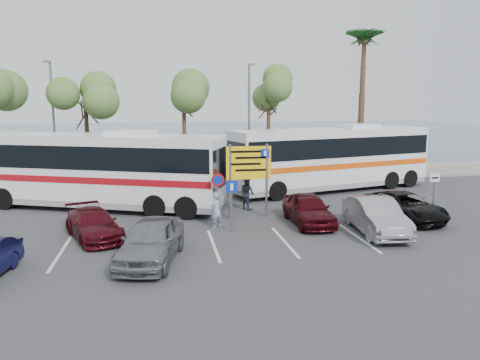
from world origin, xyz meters
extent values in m
plane|color=#37373A|center=(0.00, 0.00, 0.00)|extent=(120.00, 120.00, 0.00)
cube|color=gray|center=(0.00, 14.00, 0.07)|extent=(44.00, 2.40, 0.15)
cube|color=gray|center=(0.00, 16.00, 0.30)|extent=(48.00, 0.80, 0.60)
plane|color=#3D4B62|center=(0.00, 60.00, 0.01)|extent=(140.00, 140.00, 0.00)
cylinder|color=#382619|center=(-8.00, 14.00, 2.67)|extent=(0.28, 0.28, 5.04)
cylinder|color=#382619|center=(-1.50, 14.00, 2.95)|extent=(0.28, 0.28, 5.60)
cylinder|color=#382619|center=(4.50, 14.00, 2.74)|extent=(0.28, 0.28, 5.18)
cylinder|color=#382619|center=(11.50, 14.00, 5.15)|extent=(0.48, 0.48, 10.00)
cylinder|color=slate|center=(-10.00, 13.60, 4.15)|extent=(0.16, 0.16, 8.00)
cylinder|color=slate|center=(-10.00, 13.15, 8.10)|extent=(0.12, 0.90, 0.12)
cube|color=slate|center=(-10.00, 12.65, 8.05)|extent=(0.45, 0.25, 0.12)
cylinder|color=slate|center=(3.00, 13.60, 4.15)|extent=(0.16, 0.16, 8.00)
cylinder|color=slate|center=(3.00, 13.15, 8.10)|extent=(0.12, 0.90, 0.12)
cube|color=slate|center=(3.00, 12.65, 8.05)|extent=(0.45, 0.25, 0.12)
cylinder|color=slate|center=(0.10, 3.20, 1.80)|extent=(0.12, 0.12, 3.60)
cylinder|color=slate|center=(1.90, 3.20, 1.80)|extent=(0.12, 0.12, 3.60)
cube|color=yellow|center=(1.00, 3.20, 2.70)|extent=(2.20, 0.06, 1.60)
cube|color=#0C2699|center=(1.80, 3.16, 3.15)|extent=(0.42, 0.01, 0.42)
cylinder|color=slate|center=(-0.60, 2.40, 1.10)|extent=(0.07, 0.07, 2.20)
cylinder|color=#B20C0C|center=(-0.60, 2.37, 2.05)|extent=(0.60, 0.03, 0.60)
cylinder|color=slate|center=(-0.20, 0.80, 1.10)|extent=(0.07, 0.07, 2.20)
cube|color=#0C2699|center=(-0.20, 0.78, 2.00)|extent=(0.50, 0.03, 0.50)
cylinder|color=slate|center=(9.80, 1.50, 1.10)|extent=(0.07, 0.07, 2.20)
cube|color=white|center=(9.80, 1.48, 2.00)|extent=(0.50, 0.03, 0.40)
cube|color=white|center=(-6.50, 6.50, 2.26)|extent=(13.49, 7.65, 3.29)
cube|color=black|center=(-6.50, 6.50, 2.85)|extent=(13.25, 7.59, 1.17)
cube|color=#A00C15|center=(-6.50, 6.50, 1.73)|extent=(13.37, 7.63, 0.33)
cube|color=gray|center=(-6.50, 6.50, 0.61)|extent=(13.35, 7.57, 0.61)
cube|color=white|center=(-6.50, 6.50, 4.04)|extent=(2.74, 2.49, 0.27)
cube|color=white|center=(7.50, 9.24, 2.26)|extent=(13.68, 6.32, 3.30)
cube|color=black|center=(7.50, 9.24, 2.85)|extent=(13.43, 6.29, 1.17)
cube|color=#DD500D|center=(7.50, 9.24, 1.73)|extent=(13.56, 6.31, 0.34)
cube|color=gray|center=(7.50, 9.24, 0.61)|extent=(13.54, 6.26, 0.61)
cube|color=white|center=(7.50, 9.24, 4.04)|extent=(2.63, 2.32, 0.27)
imported|color=slate|center=(-3.60, -2.48, 0.77)|extent=(2.82, 4.83, 1.54)
imported|color=#4A0C15|center=(-6.00, 0.81, 0.60)|extent=(3.11, 4.48, 1.20)
imported|color=#3F0910|center=(3.50, 1.50, 0.71)|extent=(1.68, 4.16, 1.42)
imported|color=black|center=(8.30, 1.50, 0.65)|extent=(2.85, 4.97, 1.30)
imported|color=#95959A|center=(5.90, -0.44, 0.76)|extent=(1.98, 4.72, 1.52)
imported|color=#8A9FC9|center=(-0.77, 1.54, 0.80)|extent=(0.68, 0.58, 1.60)
imported|color=#343B4E|center=(1.26, 4.95, 0.86)|extent=(0.99, 1.06, 1.73)
camera|label=1|loc=(-3.19, -18.75, 5.67)|focal=35.00mm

